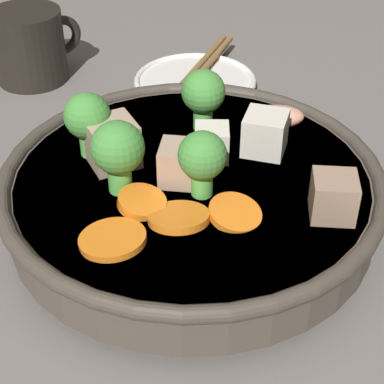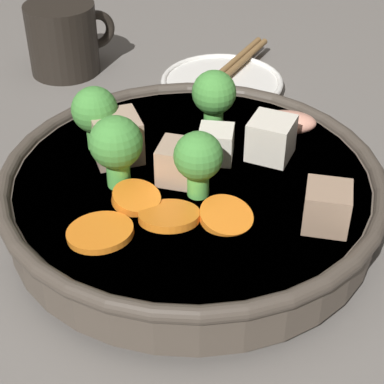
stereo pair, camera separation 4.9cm
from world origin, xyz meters
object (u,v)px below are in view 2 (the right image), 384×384
at_px(stirfry_bowl, 191,188).
at_px(side_saucer, 222,84).
at_px(chopsticks_pair, 222,76).
at_px(dark_mug, 64,38).

distance_m(stirfry_bowl, side_saucer, 0.23).
bearing_deg(stirfry_bowl, side_saucer, 57.55).
xyz_separation_m(stirfry_bowl, chopsticks_pair, (0.12, 0.19, -0.02)).
height_order(stirfry_bowl, dark_mug, stirfry_bowl).
height_order(stirfry_bowl, chopsticks_pair, stirfry_bowl).
bearing_deg(side_saucer, dark_mug, 140.72).
height_order(side_saucer, dark_mug, dark_mug).
bearing_deg(chopsticks_pair, dark_mug, 140.72).
bearing_deg(side_saucer, chopsticks_pair, 90.00).
relative_size(side_saucer, dark_mug, 1.33).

